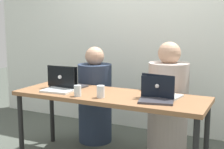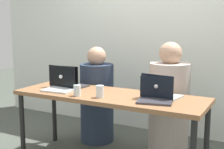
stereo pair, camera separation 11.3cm
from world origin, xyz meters
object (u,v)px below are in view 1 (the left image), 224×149
person_on_left (95,100)px  person_on_right (168,105)px  laptop_back_left (66,83)px  laptop_back_right (161,92)px  water_glass_left (78,91)px  laptop_front_left (61,85)px  laptop_front_right (157,96)px  water_glass_center (101,92)px

person_on_left → person_on_right: 0.87m
person_on_right → laptop_back_left: bearing=14.8°
person_on_right → laptop_back_right: 0.48m
person_on_right → water_glass_left: bearing=38.2°
person_on_left → laptop_front_left: (-0.08, -0.57, 0.27)m
person_on_left → laptop_back_left: size_ratio=3.00×
laptop_front_left → person_on_left: bearing=78.0°
person_on_left → laptop_back_left: person_on_left is taller
laptop_back_right → water_glass_left: (-0.71, -0.29, -0.00)m
laptop_back_right → person_on_right: bearing=-74.1°
person_on_right → laptop_front_right: 0.61m
person_on_right → laptop_back_right: person_on_right is taller
laptop_back_right → person_on_left: bearing=-15.4°
person_on_right → laptop_back_left: (-0.98, -0.43, 0.23)m
water_glass_center → water_glass_left: water_glass_center is taller
laptop_front_right → laptop_back_left: bearing=160.0°
person_on_right → person_on_left: bearing=-9.0°
person_on_left → laptop_front_left: 0.63m
laptop_back_right → water_glass_center: 0.55m
laptop_front_right → water_glass_left: size_ratio=3.24×
laptop_front_right → laptop_back_left: laptop_back_left is taller
person_on_left → water_glass_left: (0.21, -0.71, 0.26)m
person_on_right → laptop_front_left: (-0.95, -0.57, 0.23)m
laptop_front_right → water_glass_center: bearing=178.9°
person_on_right → laptop_front_left: 1.13m
laptop_front_left → person_on_right: bearing=26.7°
laptop_front_right → water_glass_left: laptop_front_right is taller
laptop_back_left → water_glass_left: laptop_back_left is taller
laptop_back_left → laptop_front_right: bearing=178.3°
laptop_front_left → laptop_front_right: 1.00m
laptop_front_right → laptop_back_left: (-1.03, 0.13, 0.01)m
person_on_right → laptop_back_left: person_on_right is taller
person_on_right → laptop_front_right: bearing=86.6°
person_on_left → water_glass_left: size_ratio=10.89×
laptop_back_left → water_glass_left: size_ratio=3.63×
water_glass_center → laptop_back_right: bearing=26.7°
laptop_front_left → laptop_back_left: 0.14m
water_glass_left → laptop_front_left: bearing=153.6°
laptop_back_right → laptop_front_right: 0.15m
laptop_front_left → water_glass_left: (0.29, -0.14, -0.01)m
laptop_front_left → laptop_front_right: (1.00, 0.00, -0.01)m
laptop_front_left → laptop_back_left: size_ratio=0.84×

